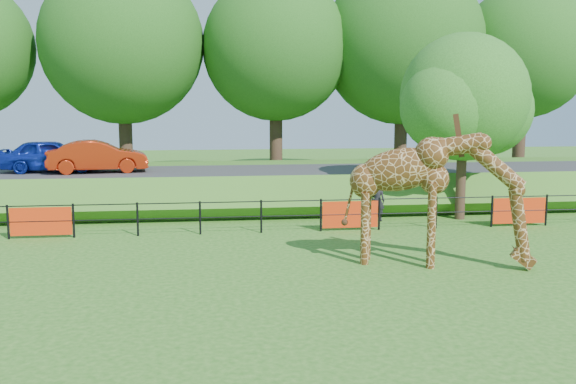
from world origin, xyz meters
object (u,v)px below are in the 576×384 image
Objects in this scene: car_blue at (51,156)px; car_red at (98,156)px; giraffe at (438,199)px; tree_east at (466,102)px; visitor at (377,201)px.

car_blue is 1.00× the size of car_red.
car_blue is at bearing 157.07° from giraffe.
giraffe is at bearing -117.40° from tree_east.
tree_east is at bearing 82.40° from giraffe.
giraffe is 0.74× the size of tree_east.
car_blue is 16.63m from tree_east.
giraffe is 16.84m from car_blue.
visitor is at bearing -121.34° from car_red.
tree_east reaches higher than car_red.
car_blue reaches higher than visitor.
tree_east reaches higher than car_blue.
giraffe is at bearing -144.37° from car_red.
tree_east is (3.24, 0.05, 3.54)m from visitor.
tree_east is at bearing -158.35° from visitor.
car_blue is (-12.37, 11.43, 0.32)m from giraffe.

